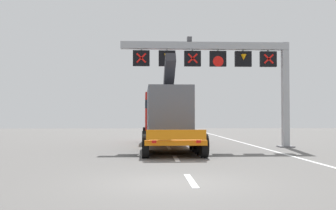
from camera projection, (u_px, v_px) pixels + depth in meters
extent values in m
plane|color=slate|center=(172.00, 183.00, 11.51)|extent=(112.00, 112.00, 0.00)
cube|color=silver|center=(191.00, 181.00, 11.95)|extent=(0.20, 2.60, 0.01)
cube|color=silver|center=(176.00, 158.00, 18.36)|extent=(0.20, 2.60, 0.01)
cube|color=silver|center=(169.00, 148.00, 24.76)|extent=(0.20, 2.60, 0.01)
cube|color=silver|center=(165.00, 141.00, 31.17)|extent=(0.20, 2.60, 0.01)
cube|color=silver|center=(162.00, 137.00, 37.57)|extent=(0.20, 2.60, 0.01)
cube|color=silver|center=(160.00, 134.00, 43.98)|extent=(0.20, 2.60, 0.01)
cube|color=silver|center=(158.00, 132.00, 50.38)|extent=(0.20, 2.60, 0.01)
cube|color=silver|center=(157.00, 130.00, 56.79)|extent=(0.20, 2.60, 0.01)
cube|color=silver|center=(156.00, 129.00, 63.19)|extent=(0.20, 2.60, 0.01)
cube|color=silver|center=(266.00, 149.00, 23.79)|extent=(0.20, 63.00, 0.01)
cube|color=#9EA0A5|center=(285.00, 95.00, 25.37)|extent=(0.40, 0.40, 6.55)
cube|color=slate|center=(286.00, 147.00, 25.27)|extent=(0.90, 0.90, 0.08)
cube|color=#9EA0A5|center=(205.00, 46.00, 25.21)|extent=(10.45, 0.44, 0.44)
cube|color=#4C4C51|center=(189.00, 39.00, 25.18)|extent=(0.28, 0.40, 0.28)
cube|color=black|center=(268.00, 59.00, 25.38)|extent=(1.03, 0.24, 0.96)
cube|color=#9EA0A5|center=(268.00, 51.00, 25.40)|extent=(0.08, 0.08, 0.16)
cube|color=red|center=(269.00, 59.00, 25.25)|extent=(0.62, 0.02, 0.62)
cube|color=red|center=(269.00, 59.00, 25.25)|extent=(0.62, 0.02, 0.62)
cube|color=black|center=(243.00, 59.00, 25.30)|extent=(1.03, 0.24, 0.96)
cube|color=#9EA0A5|center=(243.00, 50.00, 25.32)|extent=(0.08, 0.08, 0.16)
cone|color=orange|center=(244.00, 57.00, 25.18)|extent=(0.37, 0.37, 0.34)
cube|color=black|center=(218.00, 59.00, 25.23)|extent=(1.03, 0.24, 0.96)
cube|color=#9EA0A5|center=(218.00, 50.00, 25.24)|extent=(0.08, 0.08, 0.16)
cone|color=red|center=(218.00, 61.00, 25.09)|extent=(0.66, 0.02, 0.66)
cube|color=black|center=(193.00, 59.00, 25.15)|extent=(1.03, 0.24, 0.96)
cube|color=#9EA0A5|center=(192.00, 50.00, 25.17)|extent=(0.08, 0.08, 0.16)
cube|color=red|center=(193.00, 58.00, 25.02)|extent=(0.62, 0.02, 0.62)
cube|color=red|center=(193.00, 58.00, 25.02)|extent=(0.62, 0.02, 0.62)
cube|color=black|center=(167.00, 58.00, 25.07)|extent=(1.03, 0.24, 0.96)
cube|color=#9EA0A5|center=(167.00, 50.00, 25.09)|extent=(0.08, 0.08, 0.16)
cone|color=orange|center=(167.00, 57.00, 24.95)|extent=(0.37, 0.37, 0.34)
cube|color=black|center=(141.00, 58.00, 25.00)|extent=(1.03, 0.24, 0.96)
cube|color=#9EA0A5|center=(141.00, 50.00, 25.01)|extent=(0.08, 0.08, 0.16)
cube|color=red|center=(141.00, 58.00, 24.87)|extent=(0.62, 0.02, 0.62)
cube|color=red|center=(141.00, 58.00, 24.87)|extent=(0.62, 0.02, 0.62)
cube|color=orange|center=(169.00, 137.00, 23.16)|extent=(2.95, 10.44, 0.24)
cube|color=orange|center=(176.00, 135.00, 17.90)|extent=(2.66, 0.12, 0.44)
cylinder|color=black|center=(145.00, 146.00, 18.58)|extent=(0.34, 1.10, 1.10)
cylinder|color=black|center=(204.00, 146.00, 18.75)|extent=(0.34, 1.10, 1.10)
cylinder|color=black|center=(145.00, 145.00, 19.62)|extent=(0.34, 1.10, 1.10)
cylinder|color=black|center=(201.00, 144.00, 19.79)|extent=(0.34, 1.10, 1.10)
cylinder|color=black|center=(145.00, 143.00, 20.67)|extent=(0.34, 1.10, 1.10)
cylinder|color=black|center=(198.00, 143.00, 20.84)|extent=(0.34, 1.10, 1.10)
cylinder|color=black|center=(145.00, 142.00, 21.72)|extent=(0.34, 1.10, 1.10)
cylinder|color=black|center=(195.00, 142.00, 21.89)|extent=(0.34, 1.10, 1.10)
cylinder|color=black|center=(145.00, 141.00, 22.77)|extent=(0.34, 1.10, 1.10)
cylinder|color=black|center=(193.00, 141.00, 22.94)|extent=(0.34, 1.10, 1.10)
cube|color=red|center=(162.00, 114.00, 30.28)|extent=(2.62, 3.24, 3.10)
cube|color=black|center=(162.00, 105.00, 30.30)|extent=(2.65, 3.26, 0.60)
cylinder|color=black|center=(145.00, 134.00, 31.03)|extent=(0.36, 1.10, 1.10)
cylinder|color=black|center=(179.00, 134.00, 31.19)|extent=(0.36, 1.10, 1.10)
cylinder|color=black|center=(145.00, 136.00, 29.04)|extent=(0.36, 1.10, 1.10)
cylinder|color=black|center=(181.00, 136.00, 29.20)|extent=(0.36, 1.10, 1.10)
cube|color=#565B66|center=(168.00, 111.00, 23.60)|extent=(2.46, 5.75, 2.70)
cube|color=#2D2D33|center=(169.00, 77.00, 22.80)|extent=(0.60, 2.95, 2.29)
cube|color=red|center=(154.00, 142.00, 17.79)|extent=(0.20, 0.06, 0.12)
cube|color=red|center=(199.00, 141.00, 17.91)|extent=(0.20, 0.06, 0.12)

